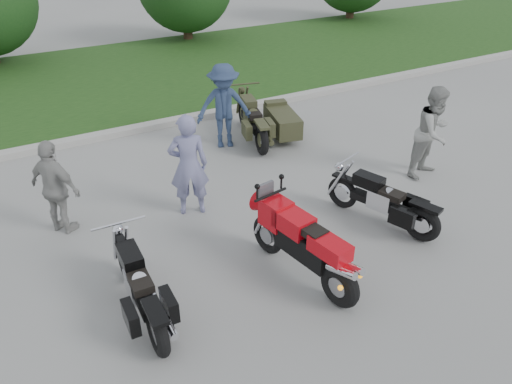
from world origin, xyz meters
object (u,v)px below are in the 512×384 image
sportbike_red (304,244)px  person_grey (433,132)px  cruiser_sidecar (270,122)px  cruiser_right (386,203)px  person_back (56,188)px  person_stripe (189,165)px  person_denim (224,106)px  cruiser_left (141,291)px

sportbike_red → person_grey: (4.08, 1.51, 0.32)m
cruiser_sidecar → cruiser_right: bearing=-77.5°
person_grey → person_back: bearing=153.5°
cruiser_right → person_grey: (2.04, 1.00, 0.51)m
cruiser_right → cruiser_sidecar: size_ratio=0.90×
cruiser_right → person_back: person_back is taller
sportbike_red → cruiser_sidecar: size_ratio=0.95×
person_stripe → person_back: person_stripe is taller
cruiser_right → person_denim: (-1.02, 4.26, 0.53)m
person_denim → person_stripe: bearing=-109.9°
person_stripe → person_denim: (1.77, 2.23, 0.01)m
cruiser_sidecar → person_grey: bearing=-43.9°
person_stripe → person_grey: size_ratio=1.01×
sportbike_red → person_grey: 4.36m
person_back → cruiser_sidecar: bearing=-109.3°
person_denim → person_back: 4.29m
sportbike_red → person_grey: person_grey is taller
sportbike_red → cruiser_right: sportbike_red is taller
cruiser_sidecar → person_back: bearing=-149.3°
person_stripe → cruiser_left: bearing=71.1°
cruiser_right → person_stripe: size_ratio=1.11×
sportbike_red → cruiser_left: 2.39m
cruiser_sidecar → person_back: person_back is taller
sportbike_red → cruiser_sidecar: bearing=55.4°
cruiser_left → cruiser_sidecar: bearing=44.7°
cruiser_left → person_denim: 5.55m
cruiser_sidecar → person_stripe: size_ratio=1.23×
cruiser_sidecar → person_denim: size_ratio=1.22×
cruiser_left → person_stripe: person_stripe is taller
cruiser_left → person_denim: size_ratio=1.16×
cruiser_right → person_denim: 4.41m
person_stripe → person_grey: (4.83, -1.02, -0.01)m
sportbike_red → person_grey: size_ratio=1.18×
cruiser_sidecar → person_grey: (1.96, -3.08, 0.51)m
sportbike_red → cruiser_right: size_ratio=1.05×
person_stripe → person_denim: person_denim is taller
person_stripe → person_grey: person_stripe is taller
person_denim → person_back: person_denim is taller
sportbike_red → person_stripe: (-0.75, 2.53, 0.33)m
person_denim → cruiser_right: bearing=-58.0°
cruiser_left → cruiser_sidecar: cruiser_sidecar is taller
person_grey → person_back: 7.16m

